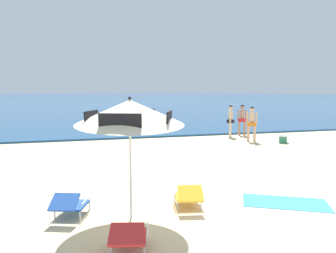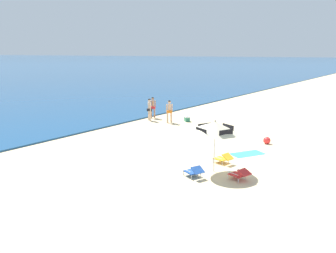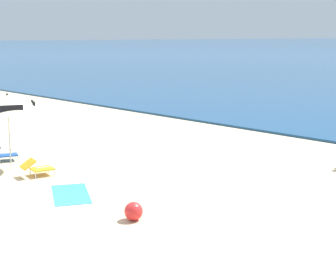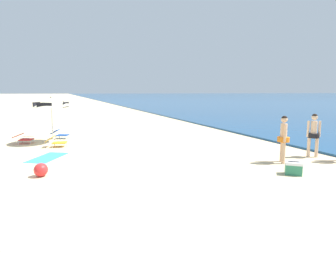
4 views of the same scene
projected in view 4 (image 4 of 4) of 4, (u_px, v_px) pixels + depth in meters
name	position (u px, v px, depth m)	size (l,w,h in m)	color
ground_plane	(20.00, 161.00, 10.17)	(800.00, 800.00, 0.00)	#D1BA8E
beach_umbrella_striped_main	(51.00, 103.00, 13.68)	(2.29, 2.31, 2.36)	silver
lounge_chair_under_umbrella	(23.00, 138.00, 13.67)	(0.74, 0.98, 0.51)	red
lounge_chair_beside_umbrella	(56.00, 141.00, 12.82)	(0.71, 0.98, 0.53)	gold
lounge_chair_facing_sea	(60.00, 134.00, 15.07)	(0.81, 1.02, 0.52)	#1E4799
person_standing_beside	(284.00, 136.00, 9.89)	(0.45, 0.42, 1.73)	#D8A87F
person_wading_in	(314.00, 132.00, 10.75)	(0.42, 0.46, 1.73)	beige
cooler_box	(293.00, 168.00, 8.55)	(0.59, 0.60, 0.43)	#2D7F5B
beach_ball	(41.00, 170.00, 8.35)	(0.41, 0.41, 0.41)	red
beach_towel	(48.00, 157.00, 10.77)	(0.90, 1.80, 0.01)	#3384BC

